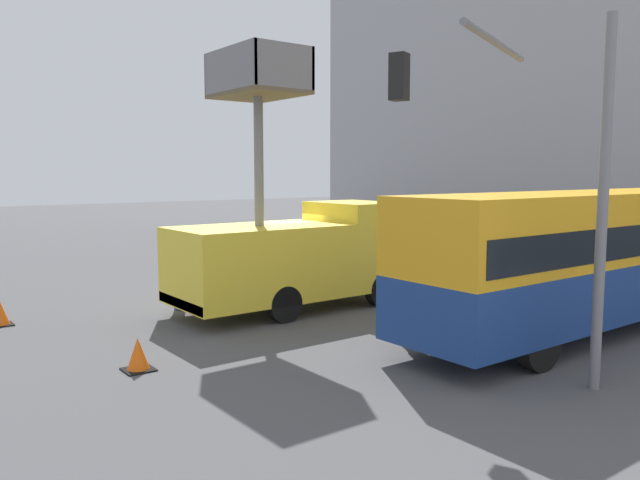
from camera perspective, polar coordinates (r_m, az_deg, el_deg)
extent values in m
plane|color=#4C4C4F|center=(18.85, -2.69, -5.17)|extent=(120.00, 120.00, 0.00)
cube|color=yellow|center=(18.20, 3.18, -0.36)|extent=(2.54, 1.94, 2.44)
cube|color=yellow|center=(16.35, -5.52, -2.05)|extent=(2.54, 4.53, 1.92)
cube|color=red|center=(15.47, -12.53, -5.69)|extent=(2.49, 0.10, 0.24)
cylinder|color=black|center=(19.23, 1.00, -3.53)|extent=(0.30, 0.92, 0.92)
cylinder|color=black|center=(17.55, 5.53, -4.51)|extent=(0.30, 0.92, 0.92)
cylinder|color=black|center=(17.46, -7.42, -4.59)|extent=(0.30, 0.92, 0.92)
cylinder|color=black|center=(15.58, -3.32, -5.85)|extent=(0.30, 0.92, 0.92)
cylinder|color=slate|center=(16.19, -5.62, 7.11)|extent=(0.24, 0.24, 3.29)
cube|color=brown|center=(16.30, -5.69, 13.07)|extent=(2.52, 1.72, 0.10)
cube|color=slate|center=(17.42, -7.86, 14.51)|extent=(0.08, 1.72, 1.05)
cube|color=slate|center=(15.37, -3.25, 15.68)|extent=(0.08, 1.72, 1.05)
cube|color=slate|center=(16.82, -3.24, 14.86)|extent=(2.52, 0.08, 1.05)
cube|color=slate|center=(15.98, -8.31, 15.27)|extent=(2.52, 0.08, 1.05)
cube|color=navy|center=(15.70, 22.91, -3.91)|extent=(2.45, 10.68, 1.26)
cube|color=orange|center=(15.53, 23.13, 1.20)|extent=(2.45, 10.68, 1.54)
cube|color=black|center=(15.55, 23.09, 0.35)|extent=(2.47, 10.25, 0.68)
cylinder|color=black|center=(19.17, 25.04, -3.92)|extent=(0.30, 1.08, 1.08)
cylinder|color=black|center=(13.77, 11.87, -7.26)|extent=(0.30, 1.08, 1.08)
cylinder|color=black|center=(12.51, 19.40, -8.85)|extent=(0.30, 1.08, 1.08)
cylinder|color=slate|center=(11.46, 24.43, 2.84)|extent=(0.18, 0.18, 6.30)
cylinder|color=slate|center=(12.02, 15.82, 16.95)|extent=(1.52, 3.50, 0.13)
cube|color=black|center=(12.56, 7.25, 14.57)|extent=(0.42, 0.42, 0.90)
sphere|color=red|center=(12.60, 7.27, 15.70)|extent=(0.20, 0.20, 0.20)
cylinder|color=navy|center=(17.33, -12.69, -4.89)|extent=(0.32, 0.32, 0.85)
cylinder|color=orange|center=(17.20, -12.75, -2.42)|extent=(0.38, 0.38, 0.67)
sphere|color=tan|center=(17.14, -12.78, -0.93)|extent=(0.23, 0.23, 0.23)
sphere|color=white|center=(17.13, -12.79, -0.59)|extent=(0.24, 0.24, 0.24)
cylinder|color=navy|center=(13.85, 7.84, -7.52)|extent=(0.32, 0.32, 0.88)
cylinder|color=orange|center=(13.69, 7.89, -4.30)|extent=(0.38, 0.38, 0.70)
sphere|color=tan|center=(13.61, 7.92, -2.36)|extent=(0.24, 0.24, 0.24)
sphere|color=white|center=(13.59, 7.92, -1.91)|extent=(0.25, 0.25, 0.25)
cube|color=black|center=(17.18, -27.14, -6.92)|extent=(0.53, 0.53, 0.03)
cone|color=#F25B0F|center=(17.12, -27.18, -5.98)|extent=(0.42, 0.42, 0.60)
cube|color=black|center=(12.47, -16.26, -11.30)|extent=(0.55, 0.55, 0.03)
cone|color=#F25B0F|center=(12.38, -16.30, -9.99)|extent=(0.44, 0.44, 0.62)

